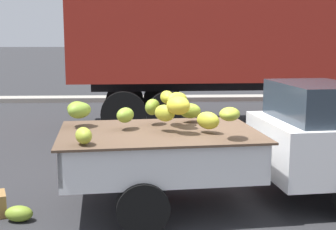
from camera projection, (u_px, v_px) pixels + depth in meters
The scene contains 5 objects.
ground at pixel (204, 200), 6.64m from camera, with size 220.00×220.00×0.00m, color #28282B.
curb_strip at pixel (168, 98), 17.15m from camera, with size 80.00×0.80×0.16m, color gray.
pickup_truck at pixel (286, 141), 6.49m from camera, with size 4.83×2.24×1.70m.
semi_trailer at pixel (299, 29), 12.10m from camera, with size 12.07×2.96×3.95m.
fallen_banana_bunch_near_tailgate at pixel (19, 214), 5.88m from camera, with size 0.36×0.23×0.20m, color olive.
Camera 1 is at (-0.84, -6.31, 2.33)m, focal length 49.10 mm.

